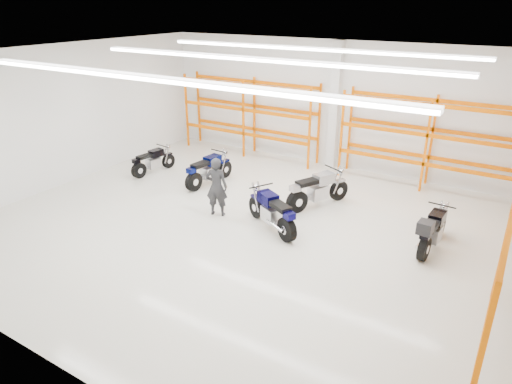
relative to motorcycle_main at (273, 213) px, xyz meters
The scene contains 11 objects.
ground 0.87m from the motorcycle_main, 161.10° to the right, with size 14.00×14.00×0.00m, color beige.
room_shell 2.86m from the motorcycle_main, 163.06° to the right, with size 14.02×12.02×4.51m.
motorcycle_main is the anchor object (origin of this frame).
motorcycle_back_a 6.02m from the motorcycle_main, 165.17° to the left, with size 0.65×1.87×0.92m.
motorcycle_back_b 3.87m from the motorcycle_main, 153.74° to the left, with size 0.71×2.14×1.05m.
motorcycle_back_c 2.01m from the motorcycle_main, 80.21° to the left, with size 1.16×2.11×1.11m.
motorcycle_back_d 3.99m from the motorcycle_main, 15.81° to the left, with size 0.68×2.13×1.09m.
standing_man 1.88m from the motorcycle_main, behind, with size 0.63×0.41×1.72m, color #232326.
structural_column 5.89m from the motorcycle_main, 96.84° to the left, with size 0.32×0.32×4.50m, color white.
pallet_racking_back_left 6.76m from the motorcycle_main, 127.78° to the left, with size 5.67×0.87×3.00m.
pallet_racking_back_right 6.05m from the motorcycle_main, 62.53° to the left, with size 5.67×0.87×3.00m.
Camera 1 is at (6.01, -9.33, 5.75)m, focal length 32.00 mm.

